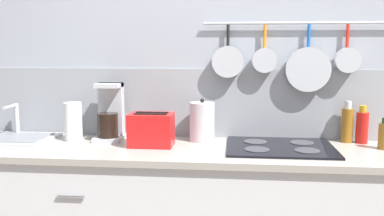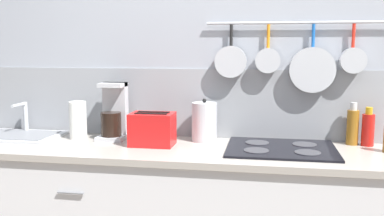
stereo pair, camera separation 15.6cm
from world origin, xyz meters
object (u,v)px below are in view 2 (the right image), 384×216
at_px(coffee_maker, 114,116).
at_px(bottle_cooking_wine, 353,126).
at_px(bottle_olive_oil, 368,129).
at_px(kettle, 204,122).
at_px(paper_towel_roll, 78,120).
at_px(toaster, 152,129).

distance_m(coffee_maker, bottle_cooking_wine, 1.38).
bearing_deg(bottle_olive_oil, kettle, -177.83).
xyz_separation_m(paper_towel_roll, kettle, (0.75, 0.07, 0.00)).
bearing_deg(toaster, kettle, 30.44).
height_order(coffee_maker, kettle, coffee_maker).
bearing_deg(paper_towel_roll, bottle_olive_oil, 3.52).
relative_size(toaster, bottle_olive_oil, 1.19).
height_order(coffee_maker, bottle_olive_oil, coffee_maker).
bearing_deg(toaster, bottle_cooking_wine, 10.70).
bearing_deg(paper_towel_roll, bottle_cooking_wine, 4.25).
height_order(kettle, bottle_olive_oil, kettle).
bearing_deg(coffee_maker, paper_towel_roll, -167.13).
bearing_deg(coffee_maker, bottle_cooking_wine, 2.94).
bearing_deg(bottle_olive_oil, coffee_maker, -177.83).
relative_size(kettle, bottle_cooking_wine, 1.05).
xyz_separation_m(paper_towel_roll, toaster, (0.48, -0.09, -0.02)).
distance_m(kettle, bottle_cooking_wine, 0.84).
height_order(toaster, bottle_cooking_wine, bottle_cooking_wine).
height_order(paper_towel_roll, bottle_cooking_wine, bottle_cooking_wine).
bearing_deg(bottle_cooking_wine, coffee_maker, -177.06).
bearing_deg(bottle_cooking_wine, paper_towel_roll, -175.75).
relative_size(toaster, bottle_cooking_wine, 1.08).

